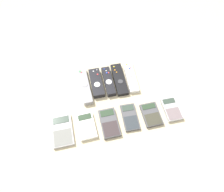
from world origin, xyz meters
TOP-DOWN VIEW (x-y plane):
  - ground_plane at (0.00, 0.00)m, footprint 3.00×3.00m
  - remote_0 at (-0.12, 0.12)m, footprint 0.05×0.21m
  - remote_1 at (-0.06, 0.12)m, footprint 0.06×0.16m
  - remote_2 at (-0.00, 0.12)m, footprint 0.04×0.16m
  - remote_3 at (0.06, 0.12)m, footprint 0.05×0.18m
  - remote_4 at (0.11, 0.13)m, footprint 0.05×0.19m
  - calculator_0 at (-0.24, -0.09)m, footprint 0.09×0.14m
  - calculator_1 at (-0.14, -0.09)m, footprint 0.08×0.12m
  - calculator_2 at (-0.04, -0.10)m, footprint 0.08×0.14m
  - calculator_3 at (0.06, -0.09)m, footprint 0.07×0.13m
  - calculator_4 at (0.15, -0.09)m, footprint 0.08×0.11m
  - calculator_5 at (0.25, -0.09)m, footprint 0.07×0.12m

SIDE VIEW (x-z plane):
  - ground_plane at x=0.00m, z-range 0.00..0.00m
  - calculator_3 at x=0.06m, z-range 0.00..0.01m
  - calculator_0 at x=-0.24m, z-range 0.00..0.02m
  - calculator_4 at x=0.15m, z-range 0.00..0.02m
  - calculator_2 at x=-0.04m, z-range 0.00..0.02m
  - calculator_5 at x=0.25m, z-range 0.00..0.02m
  - calculator_1 at x=-0.14m, z-range 0.00..0.02m
  - remote_4 at x=0.11m, z-range 0.00..0.02m
  - remote_3 at x=0.06m, z-range 0.00..0.02m
  - remote_0 at x=-0.12m, z-range 0.00..0.02m
  - remote_2 at x=0.00m, z-range 0.00..0.03m
  - remote_1 at x=-0.06m, z-range 0.00..0.03m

